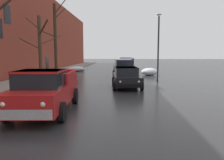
{
  "coord_description": "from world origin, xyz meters",
  "views": [
    {
      "loc": [
        1.76,
        0.27,
        2.38
      ],
      "look_at": [
        1.3,
        10.91,
        1.12
      ],
      "focal_mm": 35.94,
      "sensor_mm": 36.0,
      "label": 1
    }
  ],
  "objects_px": {
    "street_lamp_post": "(158,43)",
    "suv_silver_parked_far_down_block": "(127,65)",
    "bare_tree_mid_block": "(40,47)",
    "bare_tree_far_down_block": "(56,38)",
    "pickup_truck_red_approaching_near_lane": "(45,91)",
    "suv_green_queued_behind_truck": "(126,63)",
    "sedan_black_parked_kerbside_close": "(126,77)",
    "suv_darkblue_parked_kerbside_mid": "(124,68)"
  },
  "relations": [
    {
      "from": "bare_tree_far_down_block",
      "to": "sedan_black_parked_kerbside_close",
      "type": "bearing_deg",
      "value": -45.89
    },
    {
      "from": "bare_tree_far_down_block",
      "to": "pickup_truck_red_approaching_near_lane",
      "type": "distance_m",
      "value": 15.08
    },
    {
      "from": "bare_tree_mid_block",
      "to": "suv_darkblue_parked_kerbside_mid",
      "type": "relative_size",
      "value": 1.12
    },
    {
      "from": "suv_darkblue_parked_kerbside_mid",
      "to": "street_lamp_post",
      "type": "xyz_separation_m",
      "value": [
        2.96,
        -1.85,
        2.25
      ]
    },
    {
      "from": "suv_darkblue_parked_kerbside_mid",
      "to": "suv_green_queued_behind_truck",
      "type": "relative_size",
      "value": 1.06
    },
    {
      "from": "bare_tree_far_down_block",
      "to": "suv_silver_parked_far_down_block",
      "type": "distance_m",
      "value": 9.43
    },
    {
      "from": "street_lamp_post",
      "to": "suv_green_queued_behind_truck",
      "type": "bearing_deg",
      "value": 100.16
    },
    {
      "from": "bare_tree_mid_block",
      "to": "street_lamp_post",
      "type": "bearing_deg",
      "value": 5.76
    },
    {
      "from": "bare_tree_far_down_block",
      "to": "pickup_truck_red_approaching_near_lane",
      "type": "bearing_deg",
      "value": -75.35
    },
    {
      "from": "suv_green_queued_behind_truck",
      "to": "suv_darkblue_parked_kerbside_mid",
      "type": "bearing_deg",
      "value": -91.92
    },
    {
      "from": "sedan_black_parked_kerbside_close",
      "to": "pickup_truck_red_approaching_near_lane",
      "type": "bearing_deg",
      "value": -116.37
    },
    {
      "from": "pickup_truck_red_approaching_near_lane",
      "to": "sedan_black_parked_kerbside_close",
      "type": "relative_size",
      "value": 1.15
    },
    {
      "from": "pickup_truck_red_approaching_near_lane",
      "to": "suv_green_queued_behind_truck",
      "type": "height_order",
      "value": "suv_green_queued_behind_truck"
    },
    {
      "from": "suv_silver_parked_far_down_block",
      "to": "suv_green_queued_behind_truck",
      "type": "relative_size",
      "value": 1.04
    },
    {
      "from": "bare_tree_mid_block",
      "to": "suv_darkblue_parked_kerbside_mid",
      "type": "bearing_deg",
      "value": 22.16
    },
    {
      "from": "pickup_truck_red_approaching_near_lane",
      "to": "suv_silver_parked_far_down_block",
      "type": "relative_size",
      "value": 1.08
    },
    {
      "from": "bare_tree_mid_block",
      "to": "suv_silver_parked_far_down_block",
      "type": "height_order",
      "value": "bare_tree_mid_block"
    },
    {
      "from": "sedan_black_parked_kerbside_close",
      "to": "street_lamp_post",
      "type": "bearing_deg",
      "value": 54.03
    },
    {
      "from": "pickup_truck_red_approaching_near_lane",
      "to": "suv_green_queued_behind_truck",
      "type": "xyz_separation_m",
      "value": [
        3.68,
        24.97,
        0.11
      ]
    },
    {
      "from": "pickup_truck_red_approaching_near_lane",
      "to": "suv_silver_parked_far_down_block",
      "type": "bearing_deg",
      "value": 78.76
    },
    {
      "from": "bare_tree_far_down_block",
      "to": "street_lamp_post",
      "type": "height_order",
      "value": "bare_tree_far_down_block"
    },
    {
      "from": "bare_tree_mid_block",
      "to": "suv_green_queued_behind_truck",
      "type": "xyz_separation_m",
      "value": [
        7.41,
        15.2,
        -1.94
      ]
    },
    {
      "from": "bare_tree_far_down_block",
      "to": "sedan_black_parked_kerbside_close",
      "type": "height_order",
      "value": "bare_tree_far_down_block"
    },
    {
      "from": "sedan_black_parked_kerbside_close",
      "to": "suv_darkblue_parked_kerbside_mid",
      "type": "distance_m",
      "value": 5.72
    },
    {
      "from": "bare_tree_mid_block",
      "to": "sedan_black_parked_kerbside_close",
      "type": "distance_m",
      "value": 8.0
    },
    {
      "from": "bare_tree_mid_block",
      "to": "sedan_black_parked_kerbside_close",
      "type": "xyz_separation_m",
      "value": [
        7.15,
        -2.86,
        -2.17
      ]
    },
    {
      "from": "bare_tree_mid_block",
      "to": "bare_tree_far_down_block",
      "type": "distance_m",
      "value": 4.64
    },
    {
      "from": "bare_tree_far_down_block",
      "to": "sedan_black_parked_kerbside_close",
      "type": "relative_size",
      "value": 1.64
    },
    {
      "from": "bare_tree_far_down_block",
      "to": "sedan_black_parked_kerbside_close",
      "type": "xyz_separation_m",
      "value": [
        7.16,
        -7.39,
        -3.18
      ]
    },
    {
      "from": "sedan_black_parked_kerbside_close",
      "to": "suv_darkblue_parked_kerbside_mid",
      "type": "bearing_deg",
      "value": 91.54
    },
    {
      "from": "suv_silver_parked_far_down_block",
      "to": "street_lamp_post",
      "type": "xyz_separation_m",
      "value": [
        2.43,
        -8.37,
        2.25
      ]
    },
    {
      "from": "pickup_truck_red_approaching_near_lane",
      "to": "street_lamp_post",
      "type": "height_order",
      "value": "street_lamp_post"
    },
    {
      "from": "bare_tree_mid_block",
      "to": "suv_green_queued_behind_truck",
      "type": "distance_m",
      "value": 17.02
    },
    {
      "from": "bare_tree_far_down_block",
      "to": "bare_tree_mid_block",
      "type": "bearing_deg",
      "value": -89.85
    },
    {
      "from": "suv_silver_parked_far_down_block",
      "to": "street_lamp_post",
      "type": "bearing_deg",
      "value": -73.84
    },
    {
      "from": "pickup_truck_red_approaching_near_lane",
      "to": "suv_green_queued_behind_truck",
      "type": "relative_size",
      "value": 1.12
    },
    {
      "from": "street_lamp_post",
      "to": "suv_silver_parked_far_down_block",
      "type": "bearing_deg",
      "value": 106.16
    },
    {
      "from": "bare_tree_mid_block",
      "to": "street_lamp_post",
      "type": "height_order",
      "value": "street_lamp_post"
    },
    {
      "from": "suv_green_queued_behind_truck",
      "to": "street_lamp_post",
      "type": "height_order",
      "value": "street_lamp_post"
    },
    {
      "from": "bare_tree_mid_block",
      "to": "street_lamp_post",
      "type": "distance_m",
      "value": 10.01
    },
    {
      "from": "bare_tree_mid_block",
      "to": "bare_tree_far_down_block",
      "type": "height_order",
      "value": "bare_tree_far_down_block"
    },
    {
      "from": "pickup_truck_red_approaching_near_lane",
      "to": "sedan_black_parked_kerbside_close",
      "type": "height_order",
      "value": "pickup_truck_red_approaching_near_lane"
    }
  ]
}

